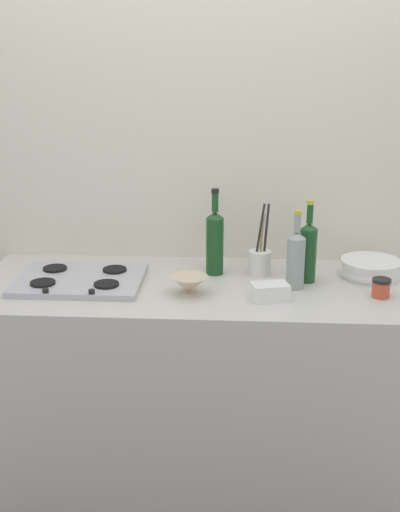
% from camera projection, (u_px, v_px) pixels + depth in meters
% --- Properties ---
extents(ground_plane, '(6.00, 6.00, 0.00)m').
position_uv_depth(ground_plane, '(200.00, 475.00, 2.86)').
color(ground_plane, '#47423D').
rests_on(ground_plane, ground).
extents(counter_block, '(1.80, 0.70, 0.90)m').
position_uv_depth(counter_block, '(200.00, 385.00, 2.72)').
color(counter_block, beige).
rests_on(counter_block, ground).
extents(backsplash_panel, '(1.90, 0.06, 2.34)m').
position_uv_depth(backsplash_panel, '(205.00, 198.00, 2.86)').
color(backsplash_panel, beige).
rests_on(backsplash_panel, ground).
extents(stovetop_hob, '(0.50, 0.38, 0.04)m').
position_uv_depth(stovetop_hob, '(80.00, 280.00, 2.59)').
color(stovetop_hob, '#B2B2B7').
rests_on(stovetop_hob, counter_block).
extents(plate_stack, '(0.25, 0.25, 0.07)m').
position_uv_depth(plate_stack, '(371.00, 268.00, 2.66)').
color(plate_stack, white).
rests_on(plate_stack, counter_block).
extents(wine_bottle_leftmost, '(0.07, 0.07, 0.36)m').
position_uv_depth(wine_bottle_leftmost, '(215.00, 241.00, 2.66)').
color(wine_bottle_leftmost, '#19471E').
rests_on(wine_bottle_leftmost, counter_block).
extents(wine_bottle_mid_left, '(0.07, 0.07, 0.31)m').
position_uv_depth(wine_bottle_mid_left, '(296.00, 258.00, 2.51)').
color(wine_bottle_mid_left, gray).
rests_on(wine_bottle_mid_left, counter_block).
extents(wine_bottle_mid_right, '(0.07, 0.07, 0.34)m').
position_uv_depth(wine_bottle_mid_right, '(308.00, 250.00, 2.58)').
color(wine_bottle_mid_right, '#19471E').
rests_on(wine_bottle_mid_right, counter_block).
extents(mixing_bowl, '(0.14, 0.14, 0.07)m').
position_uv_depth(mixing_bowl, '(189.00, 284.00, 2.47)').
color(mixing_bowl, beige).
rests_on(mixing_bowl, counter_block).
extents(butter_dish, '(0.15, 0.12, 0.06)m').
position_uv_depth(butter_dish, '(270.00, 292.00, 2.42)').
color(butter_dish, white).
rests_on(butter_dish, counter_block).
extents(utensil_crock, '(0.09, 0.09, 0.30)m').
position_uv_depth(utensil_crock, '(260.00, 261.00, 2.68)').
color(utensil_crock, silver).
rests_on(utensil_crock, counter_block).
extents(condiment_jar_front, '(0.07, 0.07, 0.07)m').
position_uv_depth(condiment_jar_front, '(381.00, 288.00, 2.44)').
color(condiment_jar_front, '#C64C2D').
rests_on(condiment_jar_front, counter_block).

